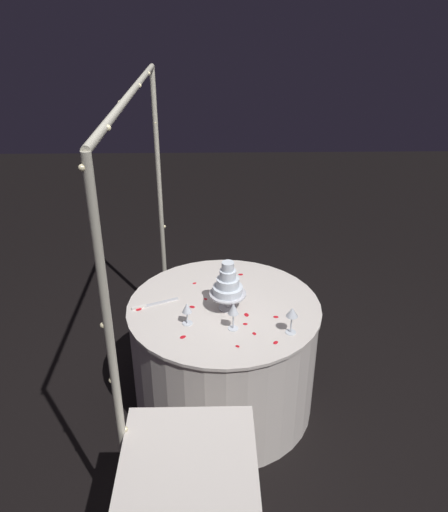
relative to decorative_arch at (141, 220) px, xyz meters
name	(u,v)px	position (x,y,z in m)	size (l,w,h in m)	color
ground_plane	(224,402)	(0.00, -0.46, -1.36)	(12.00, 12.00, 0.00)	black
decorative_arch	(141,220)	(0.00, 0.00, 0.00)	(2.08, 0.06, 2.06)	#B7B29E
main_table	(224,356)	(0.00, -0.46, -0.96)	(1.19, 1.19, 0.79)	silver
tiered_cake	(228,285)	(-0.03, -0.49, -0.41)	(0.22, 0.22, 0.32)	silver
wine_glass_0	(187,309)	(-0.19, -0.25, -0.47)	(0.06, 0.06, 0.14)	silver
wine_glass_1	(233,310)	(-0.24, -0.51, -0.44)	(0.06, 0.06, 0.17)	silver
wine_glass_2	(292,314)	(-0.29, -0.83, -0.44)	(0.07, 0.07, 0.16)	silver
cake_knife	(152,304)	(0.01, -0.03, -0.57)	(0.14, 0.28, 0.01)	silver
rose_petal_0	(139,309)	(-0.04, 0.05, -0.57)	(0.04, 0.03, 0.00)	red
rose_petal_1	(206,299)	(0.07, -0.35, -0.57)	(0.03, 0.02, 0.00)	red
rose_petal_2	(238,346)	(-0.41, -0.53, -0.57)	(0.02, 0.02, 0.00)	red
rose_petal_3	(254,334)	(-0.29, -0.63, -0.57)	(0.03, 0.02, 0.00)	red
rose_petal_4	(241,274)	(0.37, -0.58, -0.57)	(0.03, 0.02, 0.00)	red
rose_petal_5	(183,337)	(-0.32, -0.23, -0.57)	(0.04, 0.03, 0.00)	red
rose_petal_6	(192,307)	(-0.02, -0.27, -0.57)	(0.03, 0.02, 0.00)	red
rose_petal_7	(220,289)	(0.19, -0.44, -0.57)	(0.03, 0.02, 0.00)	red
rose_petal_8	(276,317)	(-0.13, -0.77, -0.57)	(0.03, 0.02, 0.00)	red
rose_petal_9	(245,324)	(-0.20, -0.58, -0.57)	(0.03, 0.02, 0.00)	red
rose_petal_10	(195,283)	(0.26, -0.28, -0.57)	(0.03, 0.02, 0.00)	red
rose_petal_11	(246,315)	(-0.11, -0.59, -0.57)	(0.04, 0.03, 0.00)	red
rose_petal_12	(276,343)	(-0.38, -0.74, -0.57)	(0.03, 0.02, 0.00)	red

